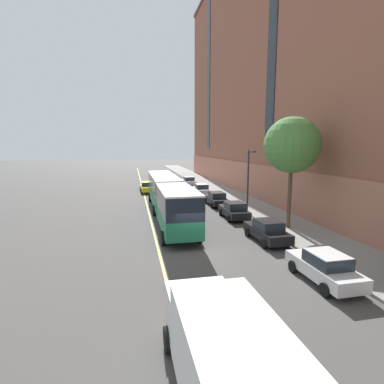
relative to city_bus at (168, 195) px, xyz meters
The scene contains 14 objects.
ground_plane 9.91m from the city_bus, 86.28° to the right, with size 260.00×260.00×0.00m, color #4C4947.
sidewalk 11.85m from the city_bus, 34.83° to the right, with size 4.89×160.00×0.15m, color gray.
city_bus is the anchor object (origin of this frame).
parked_car_white_1 13.00m from the city_bus, 62.66° to the left, with size 2.01×4.37×1.56m.
parked_car_silver_2 22.23m from the city_bus, 74.17° to the left, with size 1.97×4.45×1.56m.
parked_car_black_4 7.40m from the city_bus, 34.87° to the left, with size 1.95×4.72×1.56m.
parked_car_black_5 10.78m from the city_bus, 56.21° to the right, with size 2.01×4.44×1.56m.
parked_car_white_6 16.55m from the city_bus, 68.99° to the right, with size 1.97×4.33×1.56m.
parked_car_black_7 6.39m from the city_bus, 19.13° to the right, with size 2.04×4.33×1.56m.
box_truck 21.76m from the city_bus, 92.99° to the right, with size 2.41×7.01×2.84m.
taxi_cab 15.73m from the city_bus, 94.31° to the left, with size 2.04×4.83×1.56m.
street_tree_mid_block 11.93m from the city_bus, 34.89° to the right, with size 4.36×4.36×8.77m.
street_lamp 8.02m from the city_bus, ahead, with size 0.36×1.48×6.15m.
lane_centerline 7.19m from the city_bus, 104.30° to the right, with size 0.16×140.00×0.01m, color #E0D66B.
Camera 1 is at (-3.83, -18.13, 6.68)m, focal length 28.00 mm.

